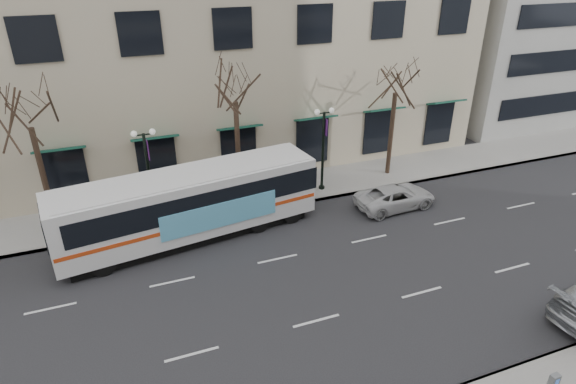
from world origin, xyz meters
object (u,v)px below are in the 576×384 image
lamp_post_right (323,146)px  city_bus (191,203)px  pay_station (553,384)px  white_pickup (395,197)px  tree_far_mid (235,84)px  tree_far_right (397,77)px  tree_far_left (26,108)px  lamp_post_left (149,171)px

lamp_post_right → city_bus: 8.73m
pay_station → lamp_post_right: bearing=88.9°
lamp_post_right → pay_station: size_ratio=3.69×
lamp_post_right → white_pickup: lamp_post_right is taller
tree_far_mid → lamp_post_right: (5.01, -0.60, -3.96)m
tree_far_right → lamp_post_right: 6.11m
tree_far_left → white_pickup: 19.46m
tree_far_mid → tree_far_right: bearing=-0.0°
lamp_post_left → lamp_post_right: size_ratio=1.00×
tree_far_left → white_pickup: tree_far_left is taller
tree_far_mid → white_pickup: bearing=-26.4°
pay_station → tree_far_right: bearing=72.9°
tree_far_left → white_pickup: (18.06, -4.00, -6.05)m
tree_far_left → city_bus: (6.67, -2.99, -4.75)m
tree_far_mid → white_pickup: tree_far_mid is taller
tree_far_mid → pay_station: 19.17m
tree_far_right → pay_station: tree_far_right is taller
tree_far_mid → city_bus: tree_far_mid is taller
lamp_post_right → city_bus: (-8.34, -2.39, -1.00)m
tree_far_mid → lamp_post_left: size_ratio=1.64×
tree_far_left → lamp_post_left: tree_far_left is taller
tree_far_left → tree_far_mid: tree_far_mid is taller
lamp_post_left → pay_station: size_ratio=3.69×
city_bus → white_pickup: (11.39, -1.01, -1.29)m
tree_far_mid → city_bus: bearing=-138.1°
lamp_post_left → white_pickup: bearing=-14.6°
tree_far_right → white_pickup: 7.28m
tree_far_right → lamp_post_right: (-4.99, -0.60, -3.48)m
tree_far_left → city_bus: size_ratio=0.62×
white_pickup → pay_station: pay_station is taller
lamp_post_left → tree_far_left: bearing=173.2°
tree_far_mid → lamp_post_right: size_ratio=1.64×
tree_far_mid → pay_station: (5.20, -17.53, -5.73)m
tree_far_left → tree_far_mid: (10.00, 0.00, 0.21)m
lamp_post_right → white_pickup: 5.11m
tree_far_left → lamp_post_right: (15.01, -0.60, -3.75)m
white_pickup → pay_station: (-2.86, -13.53, 0.52)m
tree_far_right → tree_far_mid: bearing=180.0°
white_pickup → pay_station: size_ratio=3.32×
tree_far_mid → city_bus: 6.68m
tree_far_left → city_bus: tree_far_left is taller
lamp_post_right → pay_station: bearing=-89.4°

